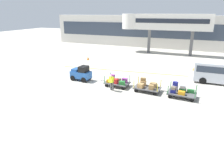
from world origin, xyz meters
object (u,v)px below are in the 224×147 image
baggage_cart_lead (117,82)px  baggage_cart_tail (180,91)px  baggage_cart_middle (147,86)px  shuttle_van (220,71)px  safety_cone_near (194,68)px  safety_cone_far (88,58)px  baggage_handler (111,82)px  baggage_tug (81,73)px

baggage_cart_lead → baggage_cart_tail: baggage_cart_tail is taller
baggage_cart_middle → shuttle_van: (6.22, 5.02, 0.72)m
baggage_cart_tail → safety_cone_near: (0.93, 9.11, -0.25)m
baggage_cart_middle → safety_cone_near: baggage_cart_middle is taller
shuttle_van → safety_cone_far: size_ratio=8.78×
baggage_cart_lead → baggage_handler: bearing=-93.2°
baggage_tug → baggage_handler: bearing=-19.6°
baggage_cart_tail → safety_cone_far: 16.60m
baggage_tug → baggage_handler: size_ratio=1.38×
baggage_handler → safety_cone_far: 12.76m
baggage_tug → baggage_handler: (4.08, -1.46, 0.11)m
safety_cone_far → baggage_cart_tail: bearing=-32.7°
safety_cone_near → baggage_cart_lead: bearing=-127.6°
shuttle_van → safety_cone_near: 4.68m
baggage_cart_middle → shuttle_van: size_ratio=0.63×
baggage_cart_tail → shuttle_van: 6.18m
safety_cone_near → baggage_handler: bearing=-124.4°
shuttle_van → safety_cone_far: bearing=167.7°
baggage_cart_middle → shuttle_van: 8.02m
baggage_handler → shuttle_van: shuttle_van is taller
baggage_cart_lead → baggage_cart_tail: bearing=-2.7°
baggage_cart_tail → baggage_tug: bearing=177.0°
baggage_cart_tail → safety_cone_near: bearing=84.2°
baggage_tug → baggage_cart_tail: baggage_tug is taller
safety_cone_near → safety_cone_far: same height
baggage_cart_lead → baggage_cart_tail: 5.88m
baggage_handler → safety_cone_far: baggage_handler is taller
baggage_cart_tail → baggage_cart_middle: bearing=176.9°
baggage_cart_lead → shuttle_van: (9.16, 4.90, 0.74)m
safety_cone_near → baggage_tug: bearing=-141.9°
safety_cone_near → safety_cone_far: 14.90m
baggage_handler → safety_cone_near: (6.87, 10.05, -0.59)m
baggage_tug → shuttle_van: shuttle_van is taller
baggage_handler → baggage_tug: bearing=160.4°
shuttle_van → safety_cone_near: size_ratio=8.78×
baggage_tug → shuttle_van: (13.31, 4.67, 0.48)m
baggage_cart_middle → shuttle_van: shuttle_van is taller
baggage_handler → safety_cone_far: (-8.03, 9.90, -0.59)m
baggage_cart_lead → safety_cone_far: baggage_cart_lead is taller
baggage_handler → shuttle_van: 11.08m
baggage_handler → safety_cone_near: baggage_handler is taller
baggage_cart_lead → shuttle_van: size_ratio=0.63×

